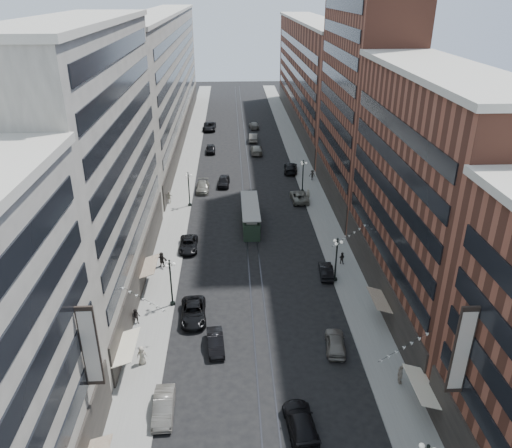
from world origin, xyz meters
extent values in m
plane|color=black|center=(0.00, 60.00, 0.00)|extent=(220.00, 220.00, 0.00)
cube|color=gray|center=(-11.00, 70.00, 0.07)|extent=(4.00, 180.00, 0.15)
cube|color=gray|center=(11.00, 70.00, 0.07)|extent=(4.00, 180.00, 0.15)
cube|color=#2D2D33|center=(-0.70, 70.00, 0.01)|extent=(0.12, 180.00, 0.02)
cube|color=#2D2D33|center=(0.70, 70.00, 0.01)|extent=(0.12, 180.00, 0.02)
cube|color=#AAA396|center=(-17.00, 33.00, 14.00)|extent=(8.00, 36.00, 28.00)
cube|color=#AAA396|center=(-17.00, 96.00, 13.00)|extent=(8.00, 90.00, 26.00)
cube|color=brown|center=(17.00, 28.00, 12.00)|extent=(8.00, 30.00, 24.00)
cube|color=brown|center=(17.00, 56.00, 21.00)|extent=(8.00, 26.00, 42.00)
cube|color=brown|center=(17.00, 105.00, 12.00)|extent=(8.00, 72.00, 24.00)
cylinder|color=black|center=(-9.20, 28.00, 0.30)|extent=(0.56, 0.56, 0.30)
cylinder|color=black|center=(-9.20, 28.00, 2.75)|extent=(0.18, 0.18, 5.20)
sphere|color=black|center=(-9.20, 28.00, 5.55)|extent=(0.24, 0.24, 0.24)
sphere|color=white|center=(-8.75, 28.00, 5.15)|extent=(0.36, 0.36, 0.36)
sphere|color=white|center=(-9.42, 28.39, 5.15)|extent=(0.36, 0.36, 0.36)
sphere|color=white|center=(-9.42, 27.61, 5.15)|extent=(0.36, 0.36, 0.36)
cylinder|color=black|center=(-9.20, 55.00, 0.30)|extent=(0.56, 0.56, 0.30)
cylinder|color=black|center=(-9.20, 55.00, 2.75)|extent=(0.18, 0.18, 5.20)
sphere|color=black|center=(-9.20, 55.00, 5.55)|extent=(0.24, 0.24, 0.24)
sphere|color=white|center=(-8.75, 55.00, 5.15)|extent=(0.36, 0.36, 0.36)
sphere|color=white|center=(-9.42, 55.39, 5.15)|extent=(0.36, 0.36, 0.36)
sphere|color=white|center=(-9.42, 54.61, 5.15)|extent=(0.36, 0.36, 0.36)
sphere|color=black|center=(9.20, 4.00, 5.55)|extent=(0.24, 0.24, 0.24)
sphere|color=white|center=(8.97, 4.39, 5.15)|extent=(0.36, 0.36, 0.36)
cylinder|color=black|center=(9.20, 32.00, 0.30)|extent=(0.56, 0.56, 0.30)
cylinder|color=black|center=(9.20, 32.00, 2.75)|extent=(0.18, 0.18, 5.20)
sphere|color=black|center=(9.20, 32.00, 5.55)|extent=(0.24, 0.24, 0.24)
sphere|color=white|center=(9.65, 32.00, 5.15)|extent=(0.36, 0.36, 0.36)
sphere|color=white|center=(8.97, 32.39, 5.15)|extent=(0.36, 0.36, 0.36)
sphere|color=white|center=(8.97, 31.61, 5.15)|extent=(0.36, 0.36, 0.36)
cylinder|color=black|center=(9.20, 60.00, 0.30)|extent=(0.56, 0.56, 0.30)
cylinder|color=black|center=(9.20, 60.00, 2.75)|extent=(0.18, 0.18, 5.20)
sphere|color=black|center=(9.20, 60.00, 5.55)|extent=(0.24, 0.24, 0.24)
sphere|color=white|center=(9.65, 60.00, 5.15)|extent=(0.36, 0.36, 0.36)
sphere|color=white|center=(8.97, 60.39, 5.15)|extent=(0.36, 0.36, 0.36)
sphere|color=white|center=(8.97, 59.61, 5.15)|extent=(0.36, 0.36, 0.36)
cube|color=#213425|center=(0.00, 47.91, 1.19)|extent=(2.28, 10.94, 2.37)
cube|color=gray|center=(0.00, 47.91, 2.64)|extent=(1.46, 10.03, 0.55)
cube|color=gray|center=(0.00, 47.91, 3.01)|extent=(2.46, 11.13, 0.14)
cylinder|color=black|center=(0.00, 43.81, 0.32)|extent=(2.10, 0.64, 0.64)
cylinder|color=black|center=(0.00, 52.02, 0.32)|extent=(2.10, 0.64, 0.64)
imported|color=slate|center=(-8.40, 12.83, 0.75)|extent=(1.72, 4.60, 1.50)
imported|color=black|center=(-6.80, 25.60, 0.77)|extent=(2.85, 5.65, 1.53)
imported|color=slate|center=(6.91, 20.05, 0.76)|extent=(2.32, 4.62, 1.51)
imported|color=black|center=(-4.42, 20.70, 0.71)|extent=(1.90, 4.41, 1.41)
imported|color=black|center=(2.35, 10.63, 0.77)|extent=(2.65, 5.51, 1.55)
imported|color=#A09785|center=(-10.99, 18.75, 1.07)|extent=(0.94, 0.57, 1.84)
imported|color=black|center=(-12.50, 24.76, 1.02)|extent=(0.85, 0.47, 1.74)
imported|color=#AFA291|center=(11.54, 15.12, 1.08)|extent=(0.58, 1.12, 1.85)
imported|color=black|center=(-8.40, 40.83, 0.70)|extent=(2.41, 5.10, 1.41)
imported|color=#67665C|center=(-7.46, 61.57, 0.74)|extent=(2.13, 5.14, 1.49)
imported|color=black|center=(-6.80, 83.10, 0.81)|extent=(1.99, 4.76, 1.61)
imported|color=black|center=(8.40, 33.28, 0.70)|extent=(1.79, 4.32, 1.39)
imported|color=slate|center=(8.21, 56.38, 0.76)|extent=(2.71, 5.57, 1.53)
imported|color=black|center=(8.40, 70.37, 0.85)|extent=(3.00, 6.08, 1.70)
imported|color=black|center=(-3.95, 63.83, 0.82)|extent=(2.26, 4.95, 1.65)
imported|color=slate|center=(2.43, 91.14, 0.89)|extent=(2.13, 5.46, 1.77)
imported|color=black|center=(-11.30, 36.26, 1.11)|extent=(1.83, 1.21, 1.92)
imported|color=#B0A892|center=(-12.50, 56.27, 1.10)|extent=(1.17, 0.63, 1.91)
imported|color=black|center=(10.81, 35.85, 0.91)|extent=(0.85, 0.71, 1.53)
imported|color=#A09984|center=(9.60, 56.48, 1.07)|extent=(0.70, 0.48, 1.85)
imported|color=black|center=(11.71, 65.45, 1.07)|extent=(1.28, 0.89, 1.83)
imported|color=gray|center=(2.67, 81.99, 0.83)|extent=(2.42, 5.78, 1.67)
imported|color=black|center=(-7.67, 101.28, 0.89)|extent=(3.11, 6.49, 1.78)
imported|color=slate|center=(3.16, 102.49, 0.76)|extent=(2.46, 5.38, 1.53)
camera|label=1|loc=(-2.53, -17.24, 31.08)|focal=35.00mm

